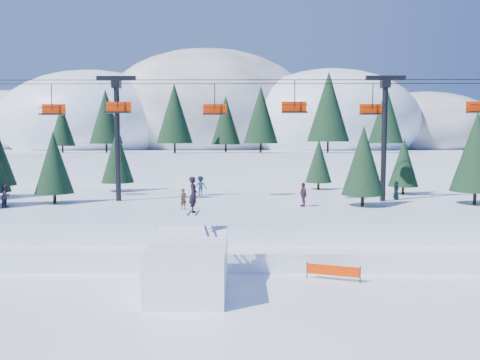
{
  "coord_description": "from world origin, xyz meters",
  "views": [
    {
      "loc": [
        1.43,
        -20.67,
        7.32
      ],
      "look_at": [
        1.23,
        6.0,
        5.2
      ],
      "focal_mm": 35.0,
      "sensor_mm": 36.0,
      "label": 1
    }
  ],
  "objects_px": {
    "jump_kicker": "(189,267)",
    "banner_far": "(406,262)",
    "chairlift": "(251,119)",
    "banner_near": "(333,271)"
  },
  "relations": [
    {
      "from": "jump_kicker",
      "to": "banner_far",
      "type": "height_order",
      "value": "jump_kicker"
    },
    {
      "from": "banner_near",
      "to": "banner_far",
      "type": "bearing_deg",
      "value": 22.05
    },
    {
      "from": "jump_kicker",
      "to": "banner_near",
      "type": "relative_size",
      "value": 2.07
    },
    {
      "from": "chairlift",
      "to": "banner_far",
      "type": "bearing_deg",
      "value": -55.48
    },
    {
      "from": "chairlift",
      "to": "banner_far",
      "type": "relative_size",
      "value": 16.5
    },
    {
      "from": "chairlift",
      "to": "jump_kicker",
      "type": "bearing_deg",
      "value": -101.16
    },
    {
      "from": "chairlift",
      "to": "banner_far",
      "type": "xyz_separation_m",
      "value": [
        8.6,
        -12.5,
        -8.78
      ]
    },
    {
      "from": "jump_kicker",
      "to": "banner_near",
      "type": "distance_m",
      "value": 7.82
    },
    {
      "from": "chairlift",
      "to": "banner_near",
      "type": "relative_size",
      "value": 16.98
    },
    {
      "from": "chairlift",
      "to": "banner_far",
      "type": "distance_m",
      "value": 17.53
    }
  ]
}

